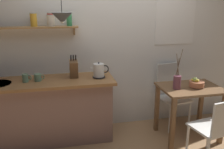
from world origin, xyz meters
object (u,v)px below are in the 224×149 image
dining_chair_near (215,127)px  fruit_bowl (196,83)px  pendant_lamp (62,18)px  dining_chair_far (170,92)px  coffee_mug_spare (38,77)px  electric_kettle (99,71)px  coffee_mug_by_sink (26,78)px  twig_vase (177,82)px  knife_block (74,69)px  dining_table (190,97)px

dining_chair_near → fruit_bowl: fruit_bowl is taller
pendant_lamp → dining_chair_far: bearing=8.3°
coffee_mug_spare → fruit_bowl: bearing=-9.0°
fruit_bowl → electric_kettle: bearing=166.4°
dining_chair_far → electric_kettle: size_ratio=3.86×
coffee_mug_spare → pendant_lamp: (0.36, -0.11, 0.78)m
electric_kettle → coffee_mug_by_sink: 0.98m
dining_chair_near → twig_vase: (-0.22, 0.60, 0.39)m
dining_chair_near → coffee_mug_spare: 2.32m
knife_block → pendant_lamp: bearing=-127.3°
coffee_mug_spare → pendant_lamp: bearing=-16.8°
dining_chair_near → electric_kettle: electric_kettle is taller
twig_vase → fruit_bowl: bearing=0.6°
fruit_bowl → coffee_mug_spare: 2.17m
knife_block → pendant_lamp: size_ratio=0.60×
dining_chair_far → pendant_lamp: size_ratio=1.80×
pendant_lamp → coffee_mug_spare: bearing=163.2°
dining_chair_near → fruit_bowl: bearing=82.7°
dining_chair_far → knife_block: size_ratio=3.02×
dining_chair_far → coffee_mug_by_sink: coffee_mug_by_sink is taller
knife_block → fruit_bowl: bearing=-13.1°
knife_block → coffee_mug_spare: size_ratio=2.45×
dining_chair_near → knife_block: 1.95m
fruit_bowl → dining_table: bearing=159.7°
electric_kettle → coffee_mug_spare: (-0.82, 0.02, -0.05)m
knife_block → coffee_mug_spare: knife_block is taller
pendant_lamp → twig_vase: bearing=-8.9°
coffee_mug_spare → electric_kettle: bearing=-1.3°
dining_table → twig_vase: bearing=-172.9°
dining_table → dining_chair_near: size_ratio=0.98×
fruit_bowl → coffee_mug_spare: (-2.14, 0.34, 0.12)m
fruit_bowl → knife_block: (-1.66, 0.39, 0.20)m
dining_table → dining_chair_far: (-0.08, 0.44, -0.08)m
twig_vase → electric_kettle: twig_vase is taller
twig_vase → pendant_lamp: bearing=171.1°
dining_table → electric_kettle: bearing=166.8°
pendant_lamp → dining_chair_near: bearing=-26.1°
electric_kettle → coffee_mug_spare: size_ratio=1.91×
fruit_bowl → knife_block: 1.72m
dining_table → dining_chair_far: dining_chair_far is taller
dining_chair_far → knife_block: 1.60m
twig_vase → knife_block: 1.43m
dining_chair_near → knife_block: knife_block is taller
dining_chair_near → dining_chair_far: 1.08m
twig_vase → coffee_mug_spare: (-1.85, 0.34, 0.08)m
dining_chair_near → dining_chair_far: (-0.07, 1.07, 0.06)m
dining_chair_near → twig_vase: bearing=110.0°
coffee_mug_by_sink → electric_kettle: bearing=-0.1°
fruit_bowl → coffee_mug_by_sink: size_ratio=1.72×
twig_vase → dining_table: bearing=7.1°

